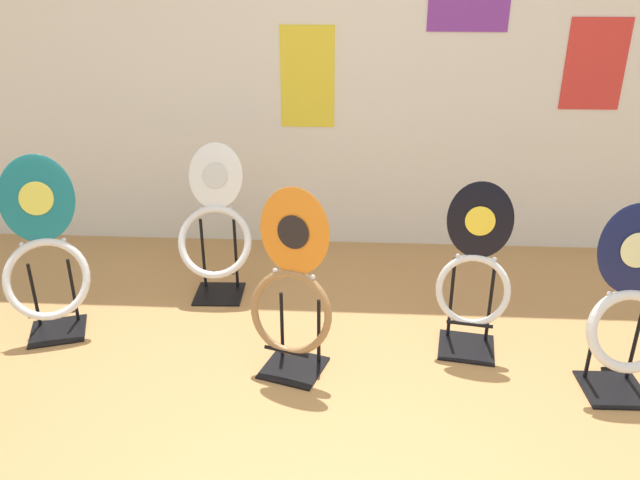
# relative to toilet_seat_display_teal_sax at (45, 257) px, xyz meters

# --- Properties ---
(wall_back) EXTENTS (8.00, 0.07, 2.60)m
(wall_back) POSITION_rel_toilet_seat_display_teal_sax_xyz_m (1.66, 1.28, 0.87)
(wall_back) COLOR silver
(wall_back) RESTS_ON ground_plane
(toilet_seat_display_teal_sax) EXTENTS (0.49, 0.46, 0.94)m
(toilet_seat_display_teal_sax) POSITION_rel_toilet_seat_display_teal_sax_xyz_m (0.00, 0.00, 0.00)
(toilet_seat_display_teal_sax) COLOR black
(toilet_seat_display_teal_sax) RESTS_ON ground_plane
(toilet_seat_display_white_plain) EXTENTS (0.43, 0.37, 0.88)m
(toilet_seat_display_white_plain) POSITION_rel_toilet_seat_display_teal_sax_xyz_m (0.79, 0.45, -0.02)
(toilet_seat_display_white_plain) COLOR black
(toilet_seat_display_white_plain) RESTS_ON ground_plane
(toilet_seat_display_orange_sun) EXTENTS (0.43, 0.35, 0.92)m
(toilet_seat_display_orange_sun) POSITION_rel_toilet_seat_display_teal_sax_xyz_m (1.31, -0.29, -0.01)
(toilet_seat_display_orange_sun) COLOR black
(toilet_seat_display_orange_sun) RESTS_ON ground_plane
(toilet_seat_display_navy_moon) EXTENTS (0.38, 0.29, 0.89)m
(toilet_seat_display_navy_moon) POSITION_rel_toilet_seat_display_teal_sax_xyz_m (2.81, -0.36, -0.01)
(toilet_seat_display_navy_moon) COLOR black
(toilet_seat_display_navy_moon) RESTS_ON ground_plane
(toilet_seat_display_jazz_black) EXTENTS (0.38, 0.32, 0.89)m
(toilet_seat_display_jazz_black) POSITION_rel_toilet_seat_display_teal_sax_xyz_m (2.18, -0.06, -0.00)
(toilet_seat_display_jazz_black) COLOR black
(toilet_seat_display_jazz_black) RESTS_ON ground_plane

